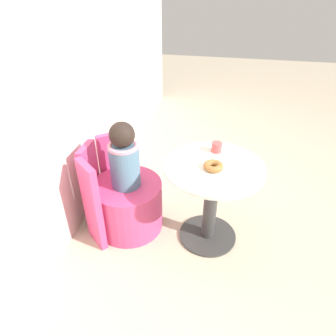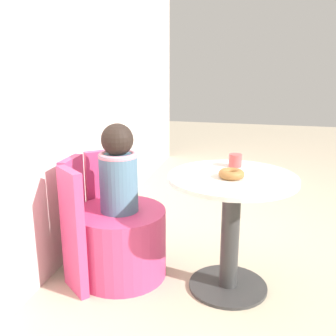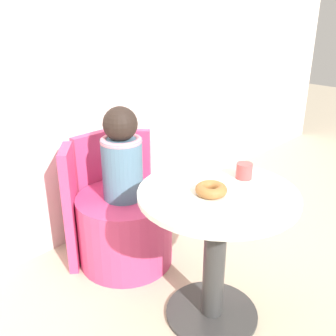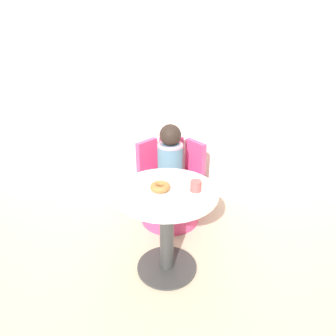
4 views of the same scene
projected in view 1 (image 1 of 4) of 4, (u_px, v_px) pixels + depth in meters
The scene contains 8 objects.
ground_plane at pixel (213, 239), 2.36m from camera, with size 12.00×12.00×0.00m, color #B7A88E.
back_wall at pixel (50, 78), 1.89m from camera, with size 6.00×0.06×2.40m.
round_table at pixel (212, 191), 2.14m from camera, with size 0.69×0.69×0.67m.
tub_chair at pixel (129, 205), 2.38m from camera, with size 0.54×0.54×0.41m.
booth_backrest at pixel (100, 187), 2.34m from camera, with size 0.64×0.23×0.71m.
child_figure at pixel (124, 157), 2.14m from camera, with size 0.22×0.22×0.51m.
donut at pixel (213, 166), 1.97m from camera, with size 0.13×0.13×0.04m.
cup at pixel (217, 147), 2.16m from camera, with size 0.07×0.07×0.07m.
Camera 1 is at (-1.69, 0.01, 1.77)m, focal length 32.00 mm.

